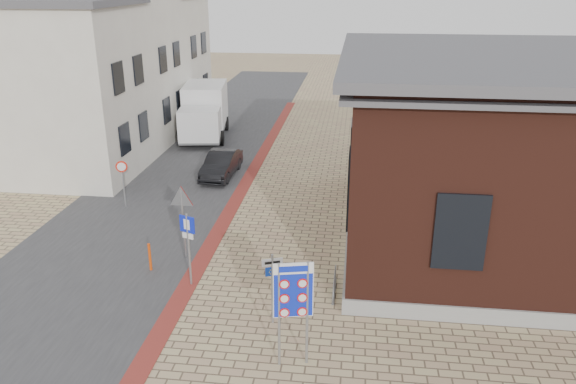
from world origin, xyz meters
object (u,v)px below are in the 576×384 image
at_px(box_truck, 204,111).
at_px(essen_sign, 272,279).
at_px(sedan, 221,164).
at_px(bollard, 150,257).
at_px(parking_sign, 188,237).
at_px(border_sign, 293,293).

height_order(box_truck, essen_sign, box_truck).
bearing_deg(sedan, box_truck, 113.38).
height_order(essen_sign, bollard, essen_sign).
relative_size(essen_sign, parking_sign, 0.88).
bearing_deg(parking_sign, essen_sign, -10.33).
xyz_separation_m(sedan, parking_sign, (1.47, -10.37, 1.06)).
bearing_deg(bollard, box_truck, 98.74).
distance_m(sedan, box_truck, 7.57).
height_order(sedan, border_sign, border_sign).
xyz_separation_m(sedan, bollard, (-0.13, -9.62, -0.12)).
bearing_deg(parking_sign, border_sign, -22.55).
bearing_deg(essen_sign, sedan, 89.14).
height_order(box_truck, parking_sign, box_truck).
relative_size(essen_sign, bollard, 2.19).
distance_m(sedan, essen_sign, 12.91).
relative_size(box_truck, border_sign, 2.16).
height_order(sedan, essen_sign, essen_sign).
relative_size(border_sign, essen_sign, 1.33).
distance_m(box_truck, parking_sign, 17.87).
relative_size(sedan, bollard, 3.75).
relative_size(box_truck, parking_sign, 2.53).
bearing_deg(sedan, essen_sign, -67.76).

